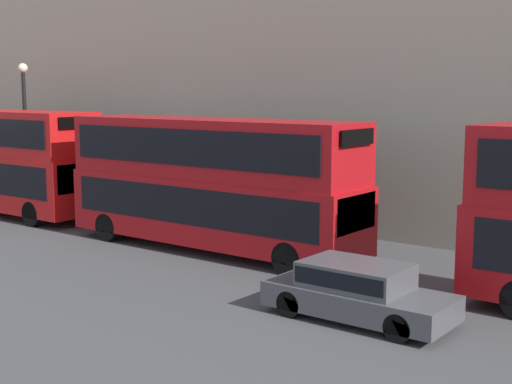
{
  "coord_description": "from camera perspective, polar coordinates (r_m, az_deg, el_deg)",
  "views": [
    {
      "loc": [
        -16.0,
        4.34,
        5.34
      ],
      "look_at": [
        0.48,
        17.02,
        2.34
      ],
      "focal_mm": 50.0,
      "sensor_mm": 36.0,
      "label": 1
    }
  ],
  "objects": [
    {
      "name": "bus_second_in_queue",
      "position": [
        23.57,
        -3.61,
        1.07
      ],
      "size": [
        2.59,
        11.02,
        4.39
      ],
      "color": "#A80F14",
      "rests_on": "ground"
    },
    {
      "name": "car_hatchback",
      "position": [
        16.91,
        8.13,
        -7.74
      ],
      "size": [
        1.83,
        4.4,
        1.35
      ],
      "color": "#47474C",
      "rests_on": "ground"
    },
    {
      "name": "street_lamp",
      "position": [
        34.8,
        -17.99,
        5.65
      ],
      "size": [
        0.44,
        0.44,
        6.53
      ],
      "color": "black",
      "rests_on": "ground"
    },
    {
      "name": "bus_third_in_queue",
      "position": [
        32.6,
        -19.56,
        2.65
      ],
      "size": [
        2.59,
        10.28,
        4.45
      ],
      "color": "red",
      "rests_on": "ground"
    }
  ]
}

